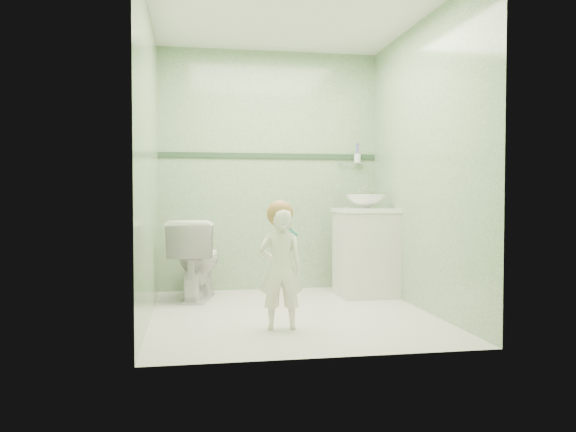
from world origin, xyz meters
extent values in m
plane|color=silver|center=(0.00, 0.00, 0.00)|extent=(2.50, 2.50, 0.00)
cube|color=#78A273|center=(0.00, 1.25, 1.20)|extent=(2.20, 0.04, 2.40)
cube|color=#78A273|center=(0.00, -1.25, 1.20)|extent=(2.20, 0.04, 2.40)
cube|color=#78A273|center=(-1.10, 0.00, 1.20)|extent=(0.04, 2.50, 2.40)
cube|color=#78A273|center=(1.10, 0.00, 1.20)|extent=(0.04, 2.50, 2.40)
plane|color=white|center=(0.00, 0.00, 2.40)|extent=(2.50, 2.50, 0.00)
cube|color=#2A462F|center=(0.00, 1.24, 1.35)|extent=(2.20, 0.02, 0.05)
cube|color=silver|center=(0.84, 0.70, 0.40)|extent=(0.52, 0.50, 0.80)
cube|color=white|center=(0.84, 0.70, 0.81)|extent=(0.54, 0.52, 0.04)
imported|color=white|center=(0.84, 0.70, 0.89)|extent=(0.37, 0.37, 0.13)
cylinder|color=silver|center=(0.84, 0.90, 0.95)|extent=(0.03, 0.03, 0.18)
cylinder|color=silver|center=(0.84, 0.85, 1.03)|extent=(0.02, 0.12, 0.02)
cylinder|color=silver|center=(0.84, 1.20, 1.28)|extent=(0.26, 0.02, 0.02)
cylinder|color=silver|center=(0.90, 1.18, 1.33)|extent=(0.07, 0.07, 0.09)
cylinder|color=#935BBF|center=(0.90, 1.16, 1.40)|extent=(0.01, 0.01, 0.17)
cylinder|color=blue|center=(0.89, 1.17, 1.40)|extent=(0.01, 0.01, 0.17)
cylinder|color=red|center=(0.91, 1.19, 1.40)|extent=(0.01, 0.01, 0.17)
cylinder|color=#935BBF|center=(0.90, 1.19, 1.40)|extent=(0.01, 0.01, 0.17)
imported|color=white|center=(-0.74, 0.80, 0.37)|extent=(0.55, 0.79, 0.73)
imported|color=white|center=(-0.16, -0.49, 0.43)|extent=(0.33, 0.23, 0.85)
sphere|color=#9D6E39|center=(-0.16, -0.47, 0.82)|extent=(0.19, 0.19, 0.19)
cylinder|color=teal|center=(-0.10, -0.63, 0.69)|extent=(0.08, 0.13, 0.06)
cube|color=white|center=(-0.15, -0.57, 0.73)|extent=(0.03, 0.03, 0.02)
camera|label=1|loc=(-0.80, -4.45, 0.94)|focal=35.48mm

